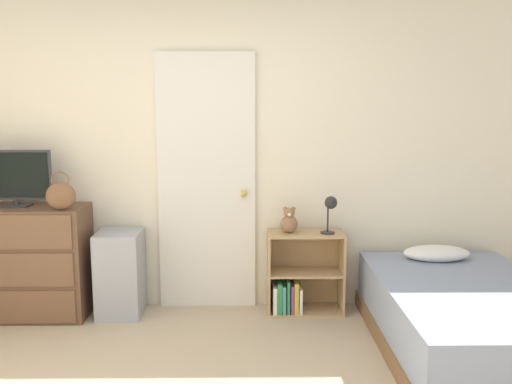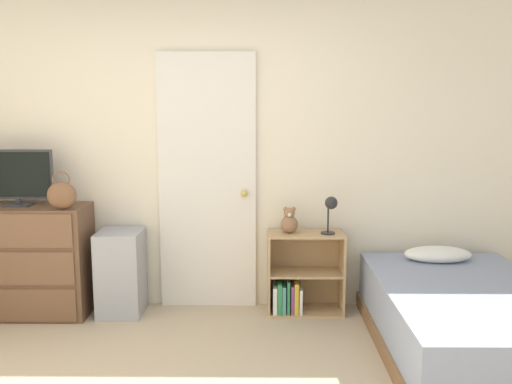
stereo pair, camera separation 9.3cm
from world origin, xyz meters
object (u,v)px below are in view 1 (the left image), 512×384
Objects in this scene: storage_bin at (120,273)px; dresser at (23,262)px; teddy_bear at (289,222)px; desk_lamp at (330,207)px; handbag at (61,196)px; bed at (467,319)px; tv at (15,177)px; bookshelf at (299,280)px.

dresser is at bearing -177.94° from storage_bin.
teddy_bear is 0.70× the size of desk_lamp.
handbag is (0.37, -0.14, 0.55)m from dresser.
bed is (0.83, -0.73, -0.64)m from desk_lamp.
dresser is at bearing -29.70° from tv.
tv is at bearing -179.74° from desk_lamp.
dresser is 1.53× the size of bookshelf.
desk_lamp is (0.32, -0.04, 0.12)m from teddy_bear.
bookshelf is 3.10× the size of teddy_bear.
handbag is (0.40, -0.15, -0.12)m from tv.
dresser is 0.76m from storage_bin.
dresser reaches higher than bed.
handbag is 1.96m from bookshelf.
handbag is at bearing -173.23° from teddy_bear.
bed is at bearing -41.45° from desk_lamp.
tv is 1.10m from storage_bin.
storage_bin is 0.36× the size of bed.
teddy_bear is at bearing 145.99° from bed.
storage_bin reaches higher than bed.
bookshelf is 0.49m from teddy_bear.
handbag reaches higher than bookshelf.
bed is at bearing -11.25° from handbag.
tv reaches higher than desk_lamp.
storage_bin is 1.74m from desk_lamp.
teddy_bear is at bearing -176.38° from bookshelf.
desk_lamp is (2.04, 0.16, -0.12)m from handbag.
teddy_bear is at bearing 1.81° from storage_bin.
dresser is at bearing -178.10° from teddy_bear.
storage_bin is 1.42m from bookshelf.
tv is at bearing -178.55° from teddy_bear.
storage_bin is at bearing 0.84° from tv.
dresser reaches higher than bookshelf.
desk_lamp is at bearing 4.53° from handbag.
desk_lamp is (2.44, 0.01, -0.24)m from tv.
tv reaches higher than bookshelf.
storage_bin is at bearing 179.99° from desk_lamp.
teddy_bear reaches higher than storage_bin.
tv is 1.87× the size of desk_lamp.
tv is 2.36m from bookshelf.
storage_bin is at bearing 22.95° from handbag.
teddy_bear is (-0.08, -0.01, 0.48)m from bookshelf.
teddy_bear is 1.48m from bed.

